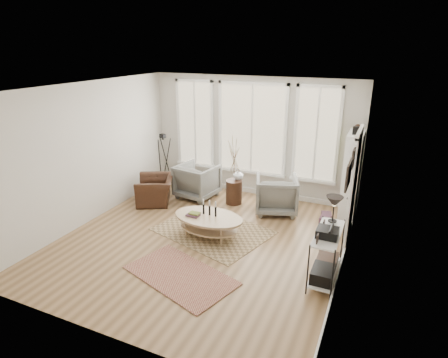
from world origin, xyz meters
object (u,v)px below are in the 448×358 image
at_px(bookcase, 351,176).
at_px(low_shelf, 327,250).
at_px(coffee_table, 208,221).
at_px(side_table, 234,173).
at_px(accent_chair, 155,190).
at_px(armchair_left, 197,181).
at_px(armchair_right, 276,194).

xyz_separation_m(bookcase, low_shelf, (-0.06, -2.52, -0.44)).
xyz_separation_m(coffee_table, side_table, (-0.17, 1.73, 0.43)).
xyz_separation_m(low_shelf, accent_chair, (-4.25, 1.53, -0.20)).
bearing_deg(accent_chair, side_table, 84.59).
xyz_separation_m(bookcase, side_table, (-2.57, -0.30, -0.18)).
height_order(armchair_left, side_table, side_table).
relative_size(bookcase, low_shelf, 1.58).
xyz_separation_m(bookcase, coffee_table, (-2.40, -2.03, -0.61)).
bearing_deg(armchair_left, coffee_table, 132.21).
relative_size(armchair_right, accent_chair, 0.97).
bearing_deg(low_shelf, bookcase, 88.72).
xyz_separation_m(low_shelf, side_table, (-2.51, 2.22, 0.26)).
height_order(low_shelf, coffee_table, low_shelf).
relative_size(bookcase, coffee_table, 1.44).
relative_size(armchair_left, accent_chair, 0.97).
relative_size(armchair_left, side_table, 0.58).
bearing_deg(coffee_table, bookcase, 40.27).
xyz_separation_m(low_shelf, coffee_table, (-2.34, 0.49, -0.17)).
distance_m(low_shelf, accent_chair, 4.52).
bearing_deg(armchair_right, low_shelf, 105.29).
bearing_deg(bookcase, low_shelf, -91.28).
height_order(low_shelf, side_table, side_table).
bearing_deg(armchair_right, armchair_left, -20.37).
bearing_deg(armchair_right, coffee_table, 43.56).
bearing_deg(side_table, armchair_right, -3.04).
relative_size(armchair_left, armchair_right, 1.00).
bearing_deg(bookcase, accent_chair, -167.03).
xyz_separation_m(armchair_left, side_table, (0.98, -0.00, 0.35)).
bearing_deg(side_table, accent_chair, -158.34).
height_order(bookcase, low_shelf, bookcase).
bearing_deg(accent_chair, low_shelf, 43.18).
height_order(coffee_table, armchair_left, armchair_left).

